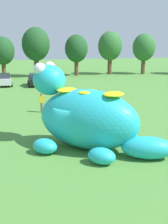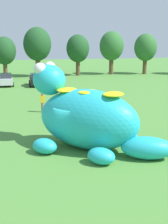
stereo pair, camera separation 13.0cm
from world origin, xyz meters
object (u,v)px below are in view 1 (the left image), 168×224
at_px(giant_inflatable_creature, 88,118).
at_px(car_silver, 5,80).
at_px(spectator_mid_field, 42,103).
at_px(spectator_by_cars, 62,95).
at_px(car_black, 35,80).

height_order(giant_inflatable_creature, car_silver, giant_inflatable_creature).
relative_size(giant_inflatable_creature, spectator_mid_field, 5.39).
relative_size(car_silver, spectator_by_cars, 2.44).
distance_m(car_silver, spectator_by_cars, 14.77).
height_order(car_silver, spectator_mid_field, car_silver).
bearing_deg(giant_inflatable_creature, spectator_by_cars, 87.90).
bearing_deg(spectator_mid_field, spectator_by_cars, 54.00).
bearing_deg(spectator_mid_field, giant_inflatable_creature, -79.47).
bearing_deg(car_silver, spectator_mid_field, -78.24).
height_order(giant_inflatable_creature, spectator_by_cars, giant_inflatable_creature).
bearing_deg(giant_inflatable_creature, spectator_mid_field, 100.53).
bearing_deg(car_silver, giant_inflatable_creature, -78.69).
xyz_separation_m(car_silver, spectator_by_cars, (5.74, -13.60, -0.01)).
xyz_separation_m(car_silver, car_black, (4.06, -0.93, 0.00)).
xyz_separation_m(car_black, spectator_by_cars, (1.67, -12.67, -0.01)).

